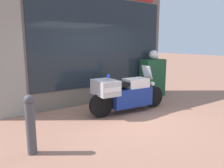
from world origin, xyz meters
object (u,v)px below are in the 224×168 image
paramedic_motorcycle (124,93)px  white_helmet (154,55)px  utility_cabinet (153,78)px  street_bollard (31,124)px

paramedic_motorcycle → white_helmet: size_ratio=7.45×
paramedic_motorcycle → white_helmet: (2.06, 1.02, 0.92)m
paramedic_motorcycle → utility_cabinet: (1.99, 0.97, 0.11)m
white_helmet → street_bollard: size_ratio=0.31×
utility_cabinet → white_helmet: white_helmet is taller
utility_cabinet → white_helmet: 0.82m
white_helmet → utility_cabinet: bearing=-144.7°
paramedic_motorcycle → white_helmet: bearing=29.2°
paramedic_motorcycle → street_bollard: (-2.69, -0.92, -0.02)m
utility_cabinet → street_bollard: 5.06m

